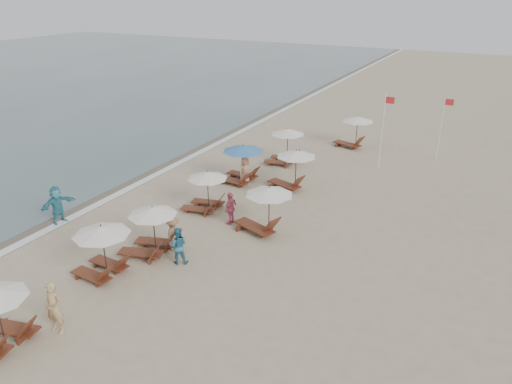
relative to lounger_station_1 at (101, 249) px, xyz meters
The scene contains 19 objects.
ground 6.13m from the lounger_station_1, ahead, with size 160.00×160.00×0.00m, color tan.
wet_sand_band 11.86m from the lounger_station_1, 123.39° to the left, with size 3.20×140.00×0.01m, color #6B5E4C.
foam_line 11.20m from the lounger_station_1, 117.80° to the left, with size 0.50×140.00×0.02m, color white.
lounger_station_1 is the anchor object (origin of this frame).
lounger_station_2 2.38m from the lounger_station_1, 75.79° to the left, with size 2.50×2.31×2.24m.
lounger_station_3 7.08m from the lounger_station_1, 87.85° to the left, with size 2.35×2.06×2.14m.
lounger_station_4 11.28m from the lounger_station_1, 90.07° to the left, with size 2.66×2.44×2.30m.
lounger_station_5 15.45m from the lounger_station_1, 86.60° to the left, with size 2.50×2.22×2.36m.
inland_station_0 7.39m from the lounger_station_1, 57.97° to the left, with size 2.88×2.28×2.22m.
inland_station_1 12.18m from the lounger_station_1, 75.98° to the left, with size 2.77×2.24×2.22m.
inland_station_2 21.16m from the lounger_station_1, 79.73° to the left, with size 2.80×2.24×2.22m.
beachgoer_near 3.47m from the lounger_station_1, 71.93° to the right, with size 0.69×0.45×1.90m, color tan.
beachgoer_mid_a 3.06m from the lounger_station_1, 46.15° to the left, with size 0.79×0.62×1.63m, color teal.
beachgoer_mid_b 3.27m from the lounger_station_1, 66.62° to the left, with size 1.01×0.58×1.56m, color olive.
beachgoer_far_a 6.73m from the lounger_station_1, 70.87° to the left, with size 0.97×0.40×1.65m, color #BF4C6A.
beachgoer_far_b 11.14m from the lounger_station_1, 88.06° to the left, with size 0.82×0.53×1.67m, color tan.
waterline_walker 5.89m from the lounger_station_1, 154.07° to the left, with size 1.76×0.56×1.90m, color teal.
flag_pole_near 18.61m from the lounger_station_1, 69.03° to the left, with size 0.60×0.08×4.79m.
flag_pole_far 22.97m from the lounger_station_1, 65.22° to the left, with size 0.60×0.08×4.28m.
Camera 1 is at (7.12, -11.88, 10.78)m, focal length 34.28 mm.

